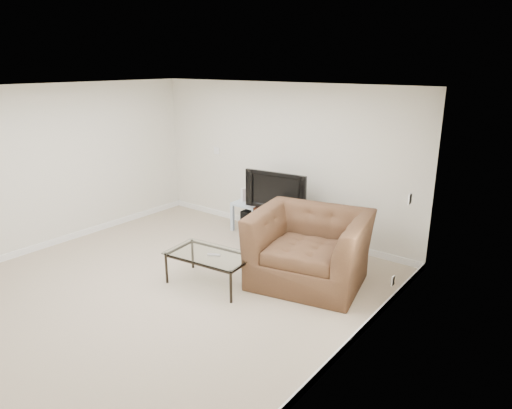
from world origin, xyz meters
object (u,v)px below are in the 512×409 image
Objects in this scene: subwoofer at (254,220)px; side_table at (252,216)px; tv_stand at (279,224)px; coffee_table at (210,269)px; television at (278,190)px; recliner at (310,236)px.

side_table is at bearing -147.05° from subwoofer.
tv_stand reaches higher than coffee_table.
side_table is (-0.67, 0.16, -0.62)m from television.
tv_stand is 0.68m from side_table.
recliner is at bearing 41.51° from coffee_table.
recliner is at bearing -45.49° from television.
subwoofer is 2.12m from coffee_table.
recliner reaches higher than tv_stand.
tv_stand is 0.59m from television.
side_table is 0.48× the size of coffee_table.
tv_stand is 1.29× the size of side_table.
side_table is 0.36× the size of recliner.
subwoofer is (-0.63, 0.16, -0.10)m from tv_stand.
tv_stand is 0.47× the size of recliner.
television is 1.90m from coffee_table.
coffee_table is at bearing -91.33° from television.
coffee_table is (0.84, -1.94, -0.04)m from side_table.
coffee_table is at bearing -66.73° from side_table.
subwoofer is 0.23× the size of recliner.
television reaches higher than coffee_table.
recliner is (1.78, -1.10, 0.46)m from subwoofer.
side_table reaches higher than subwoofer.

